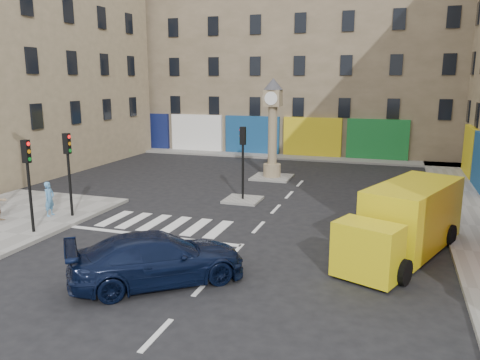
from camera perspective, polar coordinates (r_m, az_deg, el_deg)
The scene contains 14 objects.
ground at distance 16.30m, azimuth -1.68°, elevation -9.90°, with size 120.00×120.00×0.00m, color black.
sidewalk_right at distance 25.18m, azimuth 25.76°, elevation -2.99°, with size 2.60×30.00×0.15m, color gray.
sidewalk_far at distance 38.02m, azimuth 4.08°, elevation 2.94°, with size 32.00×2.40×0.15m, color gray.
island_near at distance 24.10m, azimuth 0.34°, elevation -2.43°, with size 1.80×1.80×0.12m, color gray.
island_far at distance 29.72m, azimuth 3.91°, elevation 0.34°, with size 2.40×2.40×0.12m, color gray.
building_far at distance 43.25m, azimuth 6.23°, elevation 15.21°, with size 32.00×10.00×17.00m, color #8A775C.
building_left at distance 35.68m, azimuth -25.11°, elevation 13.24°, with size 8.00×20.00×15.00m, color tan.
traffic_light_left_near at distance 20.03m, azimuth -24.44°, elevation 0.99°, with size 0.28×0.22×3.70m.
traffic_light_left_far at distance 21.82m, azimuth -20.21°, elevation 2.17°, with size 0.28×0.22×3.70m.
traffic_light_island at distance 23.59m, azimuth 0.35°, elevation 3.54°, with size 0.28×0.22×3.70m.
clock_pillar at distance 29.20m, azimuth 4.01°, elevation 7.05°, with size 1.20×1.20×6.10m.
navy_sedan at distance 14.68m, azimuth -9.96°, elevation -9.38°, with size 2.17×5.33×1.55m, color black.
yellow_van at distance 17.61m, azimuth 19.50°, elevation -4.72°, with size 4.37×7.00×2.45m.
pedestrian_blue at distance 22.48m, azimuth -22.22°, elevation -2.14°, with size 0.56×0.37×1.55m, color #538CBD.
Camera 1 is at (5.19, -14.19, 6.10)m, focal length 35.00 mm.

